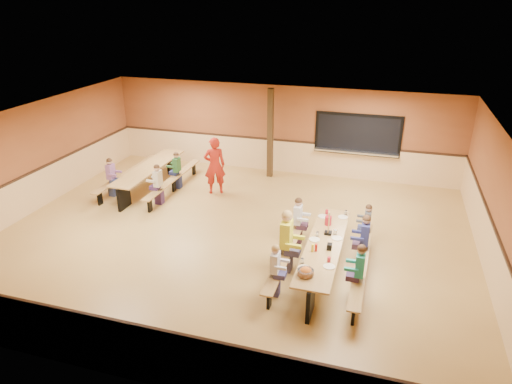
% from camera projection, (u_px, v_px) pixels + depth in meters
% --- Properties ---
extents(ground, '(12.00, 12.00, 0.00)m').
position_uv_depth(ground, '(233.00, 236.00, 11.79)').
color(ground, '#A17A3D').
rests_on(ground, ground).
extents(room_envelope, '(12.04, 10.04, 3.02)m').
position_uv_depth(room_envelope, '(232.00, 212.00, 11.51)').
color(room_envelope, brown).
rests_on(room_envelope, ground).
extents(kitchen_pass_through, '(2.78, 0.28, 1.38)m').
position_uv_depth(kitchen_pass_through, '(358.00, 136.00, 14.87)').
color(kitchen_pass_through, black).
rests_on(kitchen_pass_through, ground).
extents(structural_post, '(0.18, 0.18, 3.00)m').
position_uv_depth(structural_post, '(270.00, 134.00, 15.11)').
color(structural_post, '#322210').
rests_on(structural_post, ground).
extents(cafeteria_table_main, '(1.91, 3.70, 0.74)m').
position_uv_depth(cafeteria_table_main, '(324.00, 252.00, 10.05)').
color(cafeteria_table_main, '#A17940').
rests_on(cafeteria_table_main, ground).
extents(cafeteria_table_second, '(1.91, 3.70, 0.74)m').
position_uv_depth(cafeteria_table_second, '(150.00, 173.00, 14.50)').
color(cafeteria_table_second, '#A17940').
rests_on(cafeteria_table_second, ground).
extents(seated_child_white_left, '(0.34, 0.28, 1.16)m').
position_uv_depth(seated_child_white_left, '(275.00, 271.00, 9.27)').
color(seated_child_white_left, silver).
rests_on(seated_child_white_left, ground).
extents(seated_adult_yellow, '(0.49, 0.40, 1.46)m').
position_uv_depth(seated_adult_yellow, '(286.00, 241.00, 10.07)').
color(seated_adult_yellow, yellow).
rests_on(seated_adult_yellow, ground).
extents(seated_child_grey_left, '(0.38, 0.31, 1.23)m').
position_uv_depth(seated_child_grey_left, '(298.00, 221.00, 11.21)').
color(seated_child_grey_left, silver).
rests_on(seated_child_grey_left, ground).
extents(seated_child_teal_right, '(0.38, 0.31, 1.23)m').
position_uv_depth(seated_child_teal_right, '(359.00, 273.00, 9.13)').
color(seated_child_teal_right, teal).
rests_on(seated_child_teal_right, ground).
extents(seated_child_navy_right, '(0.40, 0.32, 1.27)m').
position_uv_depth(seated_child_navy_right, '(364.00, 241.00, 10.27)').
color(seated_child_navy_right, navy).
rests_on(seated_child_navy_right, ground).
extents(seated_child_char_right, '(0.34, 0.27, 1.14)m').
position_uv_depth(seated_child_char_right, '(367.00, 227.00, 11.05)').
color(seated_child_char_right, '#42464B').
rests_on(seated_child_char_right, ground).
extents(seated_child_purple_sec, '(0.37, 0.30, 1.20)m').
position_uv_depth(seated_child_purple_sec, '(111.00, 178.00, 13.93)').
color(seated_child_purple_sec, '#805081').
rests_on(seated_child_purple_sec, ground).
extents(seated_child_green_sec, '(0.36, 0.29, 1.19)m').
position_uv_depth(seated_child_green_sec, '(177.00, 170.00, 14.51)').
color(seated_child_green_sec, '#2B6431').
rests_on(seated_child_green_sec, ground).
extents(seated_child_tan_sec, '(0.37, 0.31, 1.22)m').
position_uv_depth(seated_child_tan_sec, '(158.00, 185.00, 13.40)').
color(seated_child_tan_sec, beige).
rests_on(seated_child_tan_sec, ground).
extents(standing_woman, '(0.79, 0.69, 1.81)m').
position_uv_depth(standing_woman, '(215.00, 166.00, 14.03)').
color(standing_woman, '#AC2013').
rests_on(standing_woman, ground).
extents(punch_pitcher, '(0.16, 0.16, 0.22)m').
position_uv_depth(punch_pitcher, '(328.00, 221.00, 10.73)').
color(punch_pitcher, '#AD1725').
rests_on(punch_pitcher, cafeteria_table_main).
extents(chip_bowl, '(0.32, 0.32, 0.15)m').
position_uv_depth(chip_bowl, '(306.00, 272.00, 8.80)').
color(chip_bowl, orange).
rests_on(chip_bowl, cafeteria_table_main).
extents(napkin_dispenser, '(0.10, 0.14, 0.13)m').
position_uv_depth(napkin_dispenser, '(329.00, 247.00, 9.71)').
color(napkin_dispenser, black).
rests_on(napkin_dispenser, cafeteria_table_main).
extents(condiment_mustard, '(0.06, 0.06, 0.17)m').
position_uv_depth(condiment_mustard, '(313.00, 248.00, 9.62)').
color(condiment_mustard, yellow).
rests_on(condiment_mustard, cafeteria_table_main).
extents(condiment_ketchup, '(0.06, 0.06, 0.17)m').
position_uv_depth(condiment_ketchup, '(316.00, 248.00, 9.63)').
color(condiment_ketchup, '#B2140F').
rests_on(condiment_ketchup, cafeteria_table_main).
extents(table_paddle, '(0.16, 0.16, 0.56)m').
position_uv_depth(table_paddle, '(328.00, 229.00, 10.30)').
color(table_paddle, black).
rests_on(table_paddle, cafeteria_table_main).
extents(place_settings, '(0.65, 3.30, 0.11)m').
position_uv_depth(place_settings, '(325.00, 241.00, 9.94)').
color(place_settings, beige).
rests_on(place_settings, cafeteria_table_main).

